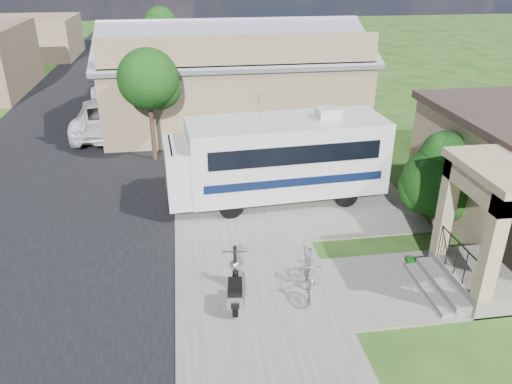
{
  "coord_description": "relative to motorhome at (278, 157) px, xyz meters",
  "views": [
    {
      "loc": [
        -2.5,
        -10.88,
        7.74
      ],
      "look_at": [
        -0.5,
        2.5,
        1.3
      ],
      "focal_mm": 35.0,
      "sensor_mm": 36.0,
      "label": 1
    }
  ],
  "objects": [
    {
      "name": "warehouse",
      "position": [
        -0.55,
        9.48,
        0.38
      ],
      "size": [
        12.5,
        8.4,
        5.04
      ],
      "color": "#7F644F",
      "rests_on": "ground"
    },
    {
      "name": "garden_hose",
      "position": [
        2.94,
        -4.56,
        -1.53
      ],
      "size": [
        0.34,
        0.34,
        0.15
      ],
      "primitive_type": "cylinder",
      "color": "#136217",
      "rests_on": "ground"
    },
    {
      "name": "bicycle",
      "position": [
        -0.2,
        -5.35,
        -1.09
      ],
      "size": [
        0.83,
        1.8,
        1.04
      ],
      "primitive_type": "imported",
      "rotation": [
        0.0,
        0.0,
        -0.21
      ],
      "color": "#9F9FA7",
      "rests_on": "ground"
    },
    {
      "name": "van",
      "position": [
        -6.91,
        15.6,
        -0.7
      ],
      "size": [
        2.68,
        6.34,
        1.83
      ],
      "primitive_type": "imported",
      "rotation": [
        0.0,
        0.0,
        0.02
      ],
      "color": "white",
      "rests_on": "ground"
    },
    {
      "name": "street_tree_c",
      "position": [
        -4.25,
        23.56,
        1.49
      ],
      "size": [
        2.44,
        2.4,
        4.42
      ],
      "color": "#301E15",
      "rests_on": "ground"
    },
    {
      "name": "street_tree_a",
      "position": [
        -4.25,
        4.56,
        1.64
      ],
      "size": [
        2.44,
        2.4,
        4.58
      ],
      "color": "#301E15",
      "rests_on": "ground"
    },
    {
      "name": "street_tree_b",
      "position": [
        -4.25,
        14.56,
        1.78
      ],
      "size": [
        2.44,
        2.4,
        4.73
      ],
      "color": "#301E15",
      "rests_on": "ground"
    },
    {
      "name": "distant_bldg_near",
      "position": [
        -15.55,
        29.51,
        -0.01
      ],
      "size": [
        8.0,
        7.0,
        3.2
      ],
      "primitive_type": "cube",
      "color": "#7F644F",
      "rests_on": "ground"
    },
    {
      "name": "shrub",
      "position": [
        4.65,
        -2.33,
        -0.05
      ],
      "size": [
        2.49,
        2.37,
        3.05
      ],
      "color": "#301E15",
      "rests_on": "ground"
    },
    {
      "name": "walk_slab",
      "position": [
        2.45,
        -5.49,
        -1.59
      ],
      "size": [
        4.0,
        3.0,
        0.05
      ],
      "primitive_type": "cube",
      "color": "#5A5851",
      "rests_on": "ground"
    },
    {
      "name": "driveway_slab",
      "position": [
        0.95,
        0.01,
        -1.59
      ],
      "size": [
        7.0,
        6.0,
        0.05
      ],
      "primitive_type": "cube",
      "color": "#5A5851",
      "rests_on": "ground"
    },
    {
      "name": "motorhome",
      "position": [
        0.0,
        0.0,
        0.0
      ],
      "size": [
        7.45,
        2.76,
        3.75
      ],
      "rotation": [
        0.0,
        0.0,
        0.06
      ],
      "color": "beige",
      "rests_on": "ground"
    },
    {
      "name": "street_slab",
      "position": [
        -8.05,
        5.51,
        -1.6
      ],
      "size": [
        9.0,
        80.0,
        0.02
      ],
      "primitive_type": "cube",
      "color": "black",
      "rests_on": "ground"
    },
    {
      "name": "ground",
      "position": [
        -0.55,
        -4.49,
        -1.61
      ],
      "size": [
        120.0,
        120.0,
        0.0
      ],
      "primitive_type": "plane",
      "color": "#173B10"
    },
    {
      "name": "sidewalk_slab",
      "position": [
        -1.55,
        5.51,
        -1.58
      ],
      "size": [
        4.0,
        80.0,
        0.06
      ],
      "primitive_type": "cube",
      "color": "#5A5851",
      "rests_on": "ground"
    },
    {
      "name": "scooter",
      "position": [
        -2.09,
        -5.56,
        -1.11
      ],
      "size": [
        0.63,
        1.73,
        1.14
      ],
      "rotation": [
        0.0,
        0.0,
        -0.12
      ],
      "color": "black",
      "rests_on": "ground"
    },
    {
      "name": "pickup_truck",
      "position": [
        -6.67,
        8.51,
        -0.78
      ],
      "size": [
        2.77,
        5.97,
        1.66
      ],
      "primitive_type": "imported",
      "rotation": [
        0.0,
        0.0,
        3.14
      ],
      "color": "white",
      "rests_on": "ground"
    }
  ]
}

